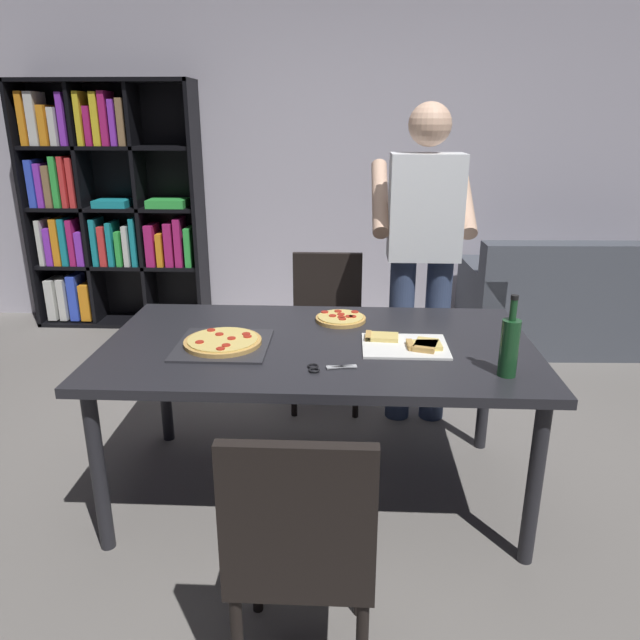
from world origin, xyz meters
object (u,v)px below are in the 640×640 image
dining_table (318,356)px  bookshelf (107,208)px  chair_far_side (327,319)px  couch (581,307)px  person_serving_pizza (423,249)px  kitchen_scissors (324,368)px  chair_near_camera (301,544)px  pepperoni_pizza_on_tray (223,343)px  second_pizza_plain (341,318)px  wine_bottle (509,346)px

dining_table → bookshelf: bookshelf is taller
dining_table → chair_far_side: size_ratio=2.06×
couch → person_serving_pizza: size_ratio=0.99×
chair_far_side → kitchen_scissors: (0.04, -1.29, 0.24)m
dining_table → chair_near_camera: bearing=-90.0°
chair_far_side → pepperoni_pizza_on_tray: chair_far_side is taller
dining_table → kitchen_scissors: 0.30m
bookshelf → chair_far_side: bearing=-36.7°
chair_far_side → couch: chair_far_side is taller
dining_table → couch: 2.78m
person_serving_pizza → chair_far_side: bearing=157.3°
couch → chair_near_camera: bearing=-122.5°
chair_near_camera → second_pizza_plain: (0.09, 1.29, 0.25)m
kitchen_scissors → chair_far_side: bearing=91.6°
pepperoni_pizza_on_tray → dining_table: bearing=9.5°
second_pizza_plain → wine_bottle: bearing=-43.5°
chair_far_side → wine_bottle: bearing=-61.0°
chair_far_side → bookshelf: bearing=143.3°
chair_near_camera → bookshelf: bearing=118.6°
person_serving_pizza → second_pizza_plain: (-0.43, -0.49, -0.24)m
couch → person_serving_pizza: (-1.38, -1.21, 0.70)m
bookshelf → kitchen_scissors: 3.27m
wine_bottle → bookshelf: bearing=133.7°
chair_near_camera → second_pizza_plain: chair_near_camera is taller
dining_table → chair_far_side: (0.00, 1.00, -0.17)m
chair_near_camera → person_serving_pizza: 1.92m
person_serving_pizza → kitchen_scissors: person_serving_pizza is taller
chair_far_side → kitchen_scissors: size_ratio=4.57×
wine_bottle → person_serving_pizza: bearing=100.5°
bookshelf → person_serving_pizza: (2.37, -1.60, 0.02)m
couch → bookshelf: bookshelf is taller
chair_near_camera → wine_bottle: size_ratio=2.85×
person_serving_pizza → kitchen_scissors: 1.20m
couch → second_pizza_plain: 2.52m
dining_table → kitchen_scissors: (0.04, -0.29, 0.07)m
second_pizza_plain → couch: bearing=43.2°
dining_table → couch: bearing=46.2°
bookshelf → couch: bearing=-5.9°
person_serving_pizza → kitchen_scissors: size_ratio=8.88×
chair_far_side → second_pizza_plain: bearing=-82.6°
person_serving_pizza → wine_bottle: (0.20, -1.09, -0.13)m
pepperoni_pizza_on_tray → wine_bottle: bearing=-12.3°
wine_bottle → kitchen_scissors: wine_bottle is taller
couch → kitchen_scissors: couch is taller
bookshelf → wine_bottle: (2.57, -2.69, -0.11)m
chair_far_side → bookshelf: bookshelf is taller
chair_far_side → pepperoni_pizza_on_tray: size_ratio=2.31×
chair_far_side → bookshelf: 2.35m
chair_near_camera → chair_far_side: size_ratio=1.00×
dining_table → person_serving_pizza: person_serving_pizza is taller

